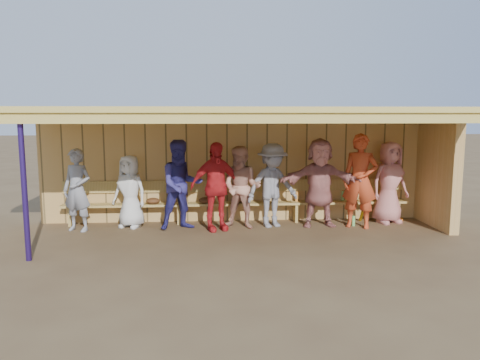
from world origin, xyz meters
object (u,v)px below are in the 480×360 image
Objects in this scene: player_g at (360,181)px; bench at (238,199)px; player_a at (77,190)px; player_extra at (242,188)px; player_b at (130,191)px; player_d at (215,187)px; player_e at (272,185)px; player_c at (181,185)px; player_f at (320,183)px; player_h at (389,183)px.

player_g is 2.66m from bench.
player_a is 0.98× the size of player_extra.
player_b is 2.33m from bench.
player_d is 1.03× the size of player_e.
player_extra is at bearing 20.44° from player_a.
player_extra is at bearing -19.45° from player_c.
player_e is (2.99, -0.18, 0.12)m from player_b.
player_e reaches higher than player_extra.
player_b is 2.36m from player_extra.
player_f is (1.01, -0.03, 0.05)m from player_e.
player_c is 1.08× the size of player_extra.
player_extra is (3.36, -0.02, 0.02)m from player_a.
bench is (-3.31, 0.31, -0.37)m from player_h.
player_g is at bearing -19.18° from player_d.
player_c is at bearing 147.64° from player_d.
player_extra is at bearing -6.53° from player_d.
player_g is at bearing -171.84° from player_h.
player_extra is (-3.26, -0.27, -0.03)m from player_h.
player_b is 0.89× the size of player_extra.
player_g is 2.48m from player_extra.
player_d is 3.03m from player_g.
player_g is at bearing 17.36° from player_extra.
player_d is (1.79, -0.40, 0.14)m from player_b.
player_extra is (0.55, 0.13, -0.05)m from player_d.
bench is (-0.05, 0.57, -0.34)m from player_extra.
player_c is 4.52m from player_h.
player_f is at bearing -16.68° from bench.
player_a is at bearing -142.72° from player_b.
player_h reaches higher than player_extra.
player_f reaches higher than player_e.
player_f reaches higher than player_a.
player_f is 1.66m from player_extra.
player_extra is (2.34, -0.27, 0.10)m from player_b.
player_g reaches higher than player_h.
player_h is (5.60, 0.00, 0.13)m from player_b.
bench is (3.31, 0.55, -0.32)m from player_a.
player_c is at bearing 11.34° from player_b.
player_a is 0.95× the size of player_e.
player_b is 0.86× the size of player_h.
player_h reaches higher than player_e.
player_h is 1.04× the size of player_extra.
player_d is 3.83m from player_h.
player_e is at bearing 21.74° from player_a.
player_f is at bearing 21.62° from player_extra.
player_b is at bearing 34.35° from player_a.
player_h is at bearing 22.93° from player_a.
player_a is at bearing 161.92° from player_e.
player_f is at bearing -20.61° from player_e.
player_g is (3.03, 0.03, 0.08)m from player_d.
player_a is at bearing -160.78° from player_extra.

